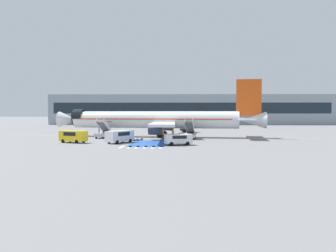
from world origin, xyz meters
The scene contains 22 objects.
ground_plane centered at (0.00, 0.00, 0.00)m, with size 600.00×600.00×0.00m, color slate.
apron_leadline_yellow centered at (-1.81, -0.24, 0.00)m, with size 0.20×79.45×0.01m, color gold.
apron_stand_patch_blue centered at (-1.81, -15.05, 0.00)m, with size 5.92×11.59×0.01m, color #2856A8.
apron_walkway_bar_0 centered at (-5.41, -20.75, 0.00)m, with size 0.44×3.60×0.01m, color silver.
apron_walkway_bar_1 centered at (-4.21, -20.75, 0.00)m, with size 0.44×3.60×0.01m, color silver.
apron_walkway_bar_2 centered at (-3.01, -20.75, 0.00)m, with size 0.44×3.60×0.01m, color silver.
apron_walkway_bar_3 centered at (-1.81, -20.75, 0.00)m, with size 0.44×3.60×0.01m, color silver.
apron_walkway_bar_4 centered at (-0.61, -20.75, 0.00)m, with size 0.44×3.60×0.01m, color silver.
apron_walkway_bar_5 centered at (0.59, -20.75, 0.00)m, with size 0.44×3.60×0.01m, color silver.
airliner centered at (-1.05, -0.35, 3.67)m, with size 44.85×36.76×11.99m.
boarding_stairs_forward centered at (-12.06, -3.23, 1.01)m, with size 2.83×5.44×4.16m.
boarding_stairs_aft centered at (5.50, -5.63, 1.02)m, with size 2.83×5.44×4.22m.
fuel_tanker centered at (5.53, 20.94, 1.65)m, with size 3.29×9.77×3.29m.
service_van_0 centered at (-14.86, -14.18, 1.24)m, with size 5.09×3.59×2.07m.
service_van_1 centered at (-6.79, -14.29, 1.27)m, with size 4.51×5.58×2.11m.
service_van_2 centered at (3.18, -17.74, 1.07)m, with size 4.58×2.94×1.75m.
baggage_cart centered at (-4.78, -8.96, 0.26)m, with size 2.82×2.95×0.87m.
ground_crew_0 centered at (2.20, -3.49, 1.05)m, with size 0.49×0.39×1.81m.
ground_crew_1 centered at (0.28, -6.10, 0.92)m, with size 0.47×0.31×1.61m.
traffic_cone_0 centered at (-18.92, -4.98, 0.30)m, with size 0.54×0.54×0.60m.
traffic_cone_1 centered at (17.24, -3.54, 0.33)m, with size 0.60×0.60×0.66m.
terminal_building centered at (8.92, 71.50, 6.35)m, with size 119.46×12.10×12.70m.
Camera 1 is at (2.91, -69.95, 5.29)m, focal length 35.00 mm.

